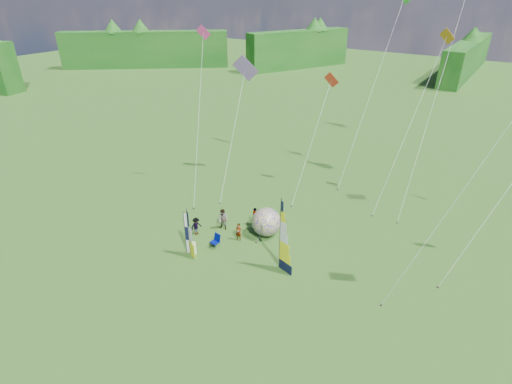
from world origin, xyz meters
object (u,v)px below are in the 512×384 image
Objects in this scene: feather_banner_main at (280,235)px; spectator_a at (239,232)px; side_banner_left at (189,233)px; spectator_b at (223,220)px; bol_inflatable at (266,222)px; spectator_c at (196,226)px; spectator_d at (255,217)px; side_banner_far at (185,233)px; camp_chair at (215,241)px; kite_whale at (438,85)px.

spectator_a is (-4.51, 1.18, -2.02)m from feather_banner_main.
side_banner_left is 4.32m from spectator_b.
bol_inflatable is 1.54× the size of spectator_c.
spectator_a is 0.92× the size of spectator_d.
bol_inflatable is (3.37, 5.53, -0.73)m from side_banner_left.
bol_inflatable is 1.28× the size of spectator_b.
side_banner_far is 2.74m from spectator_c.
spectator_c reaches higher than camp_chair.
camp_chair is at bearing -156.02° from feather_banner_main.
side_banner_left is 2.96m from spectator_c.
side_banner_far is at bearing -127.24° from spectator_a.
bol_inflatable reaches higher than spectator_b.
kite_whale is at bearing 53.32° from spectator_a.
spectator_c is 1.37× the size of camp_chair.
feather_banner_main is 3.35× the size of spectator_d.
spectator_b is at bearing -178.39° from feather_banner_main.
bol_inflatable is at bearing 40.72° from side_banner_far.
feather_banner_main is 0.26× the size of kite_whale.
kite_whale is at bearing -84.92° from spectator_d.
spectator_b is 0.09× the size of kite_whale.
side_banner_left is at bearing 116.38° from spectator_d.
spectator_b is (-3.43, -1.32, -0.26)m from bol_inflatable.
side_banner_left is 2.33× the size of spectator_d.
spectator_b is (0.30, 4.20, -0.83)m from side_banner_far.
side_banner_left is at bearing -142.59° from feather_banner_main.
side_banner_left is at bearing -135.31° from spectator_c.
feather_banner_main is 3.66× the size of spectator_a.
camp_chair is (-2.35, -3.78, -0.63)m from bol_inflatable.
spectator_a is 0.07× the size of kite_whale.
side_banner_far is 3.12× the size of camp_chair.
spectator_b is 1.20× the size of spectator_c.
feather_banner_main is at bearing -116.90° from kite_whale.
camp_chair is at bearing 83.59° from side_banner_left.
spectator_a is at bearing -55.44° from spectator_c.
spectator_a is (-1.42, -1.90, -0.44)m from bol_inflatable.
feather_banner_main reaches higher than side_banner_left.
side_banner_left is at bearing -95.84° from spectator_b.
spectator_b is at bearing 159.40° from spectator_a.
spectator_d reaches higher than spectator_c.
spectator_d is at bearing 40.84° from spectator_b.
camp_chair is (1.08, -2.45, -0.37)m from spectator_b.
kite_whale is at bearing -24.22° from spectator_c.
bol_inflatable is 2.41m from spectator_a.
spectator_d is (-0.18, 2.58, 0.07)m from spectator_a.
feather_banner_main reaches higher than camp_chair.
spectator_b is at bearing 70.64° from side_banner_far.
spectator_a is 21.12m from kite_whale.
side_banner_left is 4.29m from spectator_a.
bol_inflatable is 1.45× the size of spectator_d.
spectator_d reaches higher than spectator_a.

